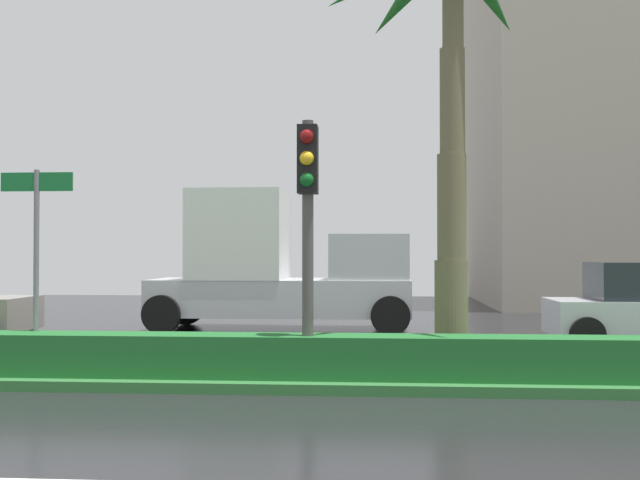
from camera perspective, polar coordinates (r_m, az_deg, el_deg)
name	(u,v)px	position (r m, az deg, el deg)	size (l,w,h in m)	color
ground_plane	(164,365)	(13.92, -11.43, -9.04)	(90.00, 42.00, 0.10)	black
median_strip	(147,366)	(12.95, -12.65, -9.09)	(85.50, 4.00, 0.15)	#2D6B33
median_hedge	(118,354)	(11.58, -14.68, -8.17)	(76.50, 0.70, 0.60)	#1E6028
palm_tree_centre_left	(452,10)	(12.67, 9.69, 16.41)	(4.25, 3.92, 7.14)	brown
traffic_signal_median_right	(308,200)	(10.82, -0.92, 2.93)	(0.28, 0.43, 3.62)	#4C4C47
street_name_sign	(36,242)	(12.22, -20.21, -0.11)	(1.10, 0.08, 3.00)	slate
box_truck_lead	(278,268)	(19.29, -3.11, -2.05)	(6.40, 2.64, 3.46)	silver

